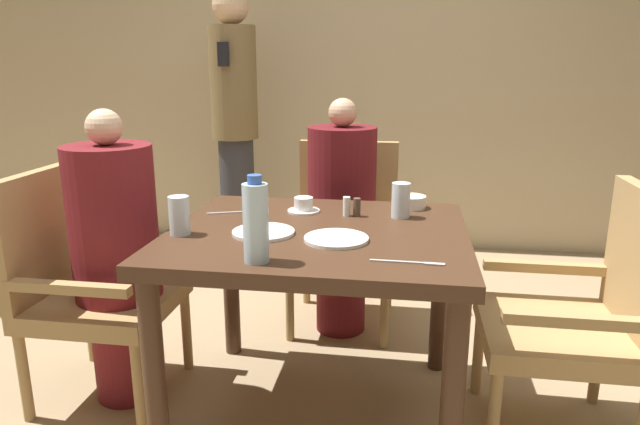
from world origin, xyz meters
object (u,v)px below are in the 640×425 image
(diner_in_left_chair, at_px, (117,257))
(teacup_with_saucer, at_px, (304,206))
(diner_in_far_chair, at_px, (342,216))
(bowl_small, at_px, (411,202))
(standing_host, at_px, (235,120))
(plate_main_right, at_px, (336,239))
(glass_tall_mid, at_px, (179,216))
(chair_left_side, at_px, (84,280))
(water_bottle, at_px, (256,222))
(chair_far_side, at_px, (345,228))
(plate_main_left, at_px, (263,232))
(chair_right_side, at_px, (585,311))
(glass_tall_near, at_px, (401,200))

(diner_in_left_chair, xyz_separation_m, teacup_with_saucer, (0.68, 0.23, 0.17))
(diner_in_far_chair, xyz_separation_m, bowl_small, (0.32, -0.35, 0.17))
(standing_host, bearing_deg, bowl_small, -48.82)
(plate_main_right, bearing_deg, diner_in_far_chair, 95.51)
(diner_in_left_chair, height_order, diner_in_far_chair, diner_in_far_chair)
(standing_host, height_order, glass_tall_mid, standing_host)
(chair_left_side, height_order, glass_tall_mid, chair_left_side)
(chair_left_side, height_order, diner_in_far_chair, diner_in_far_chair)
(chair_left_side, xyz_separation_m, glass_tall_mid, (0.46, -0.13, 0.31))
(diner_in_left_chair, relative_size, standing_host, 0.65)
(standing_host, height_order, teacup_with_saucer, standing_host)
(standing_host, relative_size, plate_main_right, 8.11)
(diner_in_far_chair, distance_m, bowl_small, 0.50)
(chair_left_side, distance_m, water_bottle, 0.94)
(diner_in_left_chair, relative_size, chair_far_side, 1.26)
(diner_in_far_chair, bearing_deg, plate_main_left, -102.60)
(diner_in_left_chair, xyz_separation_m, glass_tall_mid, (0.32, -0.13, 0.21))
(chair_right_side, height_order, glass_tall_near, chair_right_side)
(chair_right_side, bearing_deg, glass_tall_mid, -174.64)
(diner_in_left_chair, distance_m, bowl_small, 1.16)
(chair_far_side, xyz_separation_m, diner_in_far_chair, (-0.00, -0.14, 0.10))
(diner_in_left_chair, height_order, water_bottle, diner_in_left_chair)
(chair_right_side, relative_size, water_bottle, 3.46)
(chair_left_side, distance_m, plate_main_left, 0.78)
(teacup_with_saucer, relative_size, glass_tall_mid, 0.95)
(chair_far_side, xyz_separation_m, glass_tall_mid, (-0.45, -0.98, 0.31))
(diner_in_far_chair, height_order, chair_right_side, diner_in_far_chair)
(chair_left_side, height_order, bowl_small, chair_left_side)
(standing_host, relative_size, bowl_small, 14.49)
(teacup_with_saucer, bearing_deg, standing_host, 116.61)
(diner_in_far_chair, relative_size, teacup_with_saucer, 8.99)
(teacup_with_saucer, distance_m, glass_tall_mid, 0.51)
(diner_in_far_chair, xyz_separation_m, chair_right_side, (0.91, -0.71, -0.10))
(chair_right_side, bearing_deg, diner_in_far_chair, 142.24)
(diner_in_left_chair, distance_m, diner_in_far_chair, 1.05)
(teacup_with_saucer, bearing_deg, diner_in_left_chair, -161.03)
(chair_right_side, xyz_separation_m, plate_main_left, (-1.09, -0.08, 0.25))
(diner_in_left_chair, distance_m, chair_far_side, 1.15)
(plate_main_left, xyz_separation_m, bowl_small, (0.50, 0.44, 0.02))
(standing_host, relative_size, glass_tall_mid, 13.06)
(diner_in_far_chair, height_order, glass_tall_mid, diner_in_far_chair)
(diner_in_left_chair, relative_size, teacup_with_saucer, 8.98)
(bowl_small, bearing_deg, plate_main_right, -116.73)
(bowl_small, bearing_deg, diner_in_left_chair, -161.62)
(diner_in_far_chair, bearing_deg, standing_host, 130.55)
(diner_in_left_chair, bearing_deg, glass_tall_near, 11.22)
(plate_main_left, xyz_separation_m, glass_tall_near, (0.46, 0.29, 0.06))
(plate_main_right, relative_size, bowl_small, 1.79)
(diner_in_far_chair, bearing_deg, glass_tall_mid, -118.53)
(diner_in_left_chair, bearing_deg, diner_in_far_chair, 42.57)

